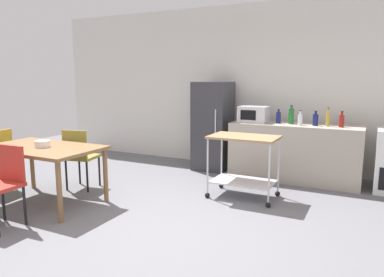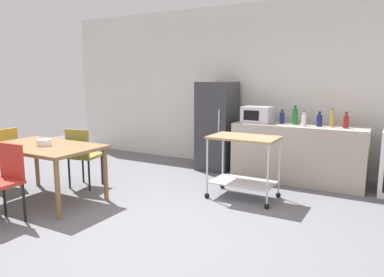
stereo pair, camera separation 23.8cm
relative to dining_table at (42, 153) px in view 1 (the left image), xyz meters
The scene contains 16 objects.
ground_plane 1.91m from the dining_table, ahead, with size 12.00×12.00×0.00m, color slate.
back_wall 3.71m from the dining_table, 60.48° to the left, with size 8.40×0.12×2.90m, color silver.
kitchen_counter 3.71m from the dining_table, 43.55° to the left, with size 2.00×0.64×0.90m, color #A89E8E.
dining_table is the anchor object (origin of this frame).
chair_olive 0.67m from the dining_table, 89.88° to the left, with size 0.47×0.47×0.89m.
chair_red 0.78m from the dining_table, 72.42° to the right, with size 0.42×0.42×0.89m.
refrigerator 2.93m from the dining_table, 65.03° to the left, with size 0.60×0.63×1.55m.
kitchen_cart 2.63m from the dining_table, 31.69° to the left, with size 0.91×0.57×0.85m.
microwave 3.25m from the dining_table, 51.37° to the left, with size 0.46×0.35×0.26m.
bottle_olive_oil 3.53m from the dining_table, 46.62° to the left, with size 0.07×0.07×0.23m.
bottle_sparkling_water 3.68m from the dining_table, 44.54° to the left, with size 0.08×0.08×0.29m.
bottle_soda 3.72m from the dining_table, 41.74° to the left, with size 0.07×0.07×0.23m.
bottle_sesame_oil 3.92m from the dining_table, 40.24° to the left, with size 0.08×0.08×0.22m.
bottle_soy_sauce 4.06m from the dining_table, 38.72° to the left, with size 0.06×0.06×0.28m.
bottle_wine 4.20m from the dining_table, 36.79° to the left, with size 0.08×0.08×0.24m.
fruit_bowl 0.13m from the dining_table, 28.52° to the right, with size 0.18×0.18×0.08m, color white.
Camera 1 is at (1.97, -3.14, 1.62)m, focal length 33.78 mm.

